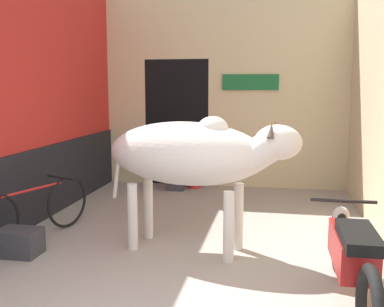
% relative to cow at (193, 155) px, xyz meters
% --- Properties ---
extents(wall_left_shopfront, '(0.25, 5.34, 3.49)m').
position_rel_cow_xyz_m(wall_left_shopfront, '(-2.26, 0.56, 0.63)').
color(wall_left_shopfront, red).
rests_on(wall_left_shopfront, ground_plane).
extents(wall_back_with_doorway, '(4.25, 0.93, 3.49)m').
position_rel_cow_xyz_m(wall_back_with_doorway, '(-0.40, 3.52, 0.44)').
color(wall_back_with_doorway, beige).
rests_on(wall_back_with_doorway, ground_plane).
extents(cow, '(2.15, 0.99, 1.47)m').
position_rel_cow_xyz_m(cow, '(0.00, 0.00, 0.00)').
color(cow, silver).
rests_on(cow, ground_plane).
extents(motorcycle_near, '(0.58, 2.08, 0.76)m').
position_rel_cow_xyz_m(motorcycle_near, '(1.48, -1.06, -0.62)').
color(motorcycle_near, black).
rests_on(motorcycle_near, ground_plane).
extents(bicycle, '(0.65, 1.64, 0.67)m').
position_rel_cow_xyz_m(bicycle, '(-1.88, 0.00, -0.71)').
color(bicycle, black).
rests_on(bicycle, ground_plane).
extents(shopkeeper_seated, '(0.42, 0.34, 1.15)m').
position_rel_cow_xyz_m(shopkeeper_seated, '(-0.81, 2.84, -0.45)').
color(shopkeeper_seated, '#3D3842').
rests_on(shopkeeper_seated, ground_plane).
extents(plastic_stool, '(0.31, 0.31, 0.39)m').
position_rel_cow_xyz_m(plastic_stool, '(-0.52, 2.98, -0.84)').
color(plastic_stool, red).
rests_on(plastic_stool, ground_plane).
extents(crate, '(0.44, 0.32, 0.28)m').
position_rel_cow_xyz_m(crate, '(-1.78, -0.49, -0.91)').
color(crate, '#38383D').
rests_on(crate, ground_plane).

